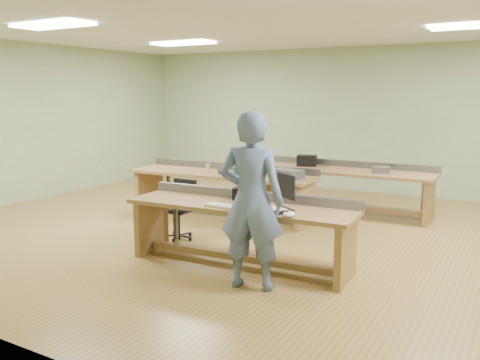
{
  "coord_description": "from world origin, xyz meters",
  "views": [
    {
      "loc": [
        3.35,
        -6.44,
        2.05
      ],
      "look_at": [
        -0.05,
        -0.6,
        0.89
      ],
      "focal_mm": 38.0,
      "sensor_mm": 36.0,
      "label": 1
    }
  ],
  "objects_px": {
    "parts_bin_grey": "(287,174)",
    "mug": "(221,171)",
    "person": "(251,201)",
    "laptop_base": "(275,210)",
    "workbench_front": "(241,220)",
    "workbench_back": "(340,180)",
    "workbench_mid": "(222,183)",
    "camera_bag": "(242,194)",
    "parts_bin_teal": "(246,171)",
    "drinks_can": "(208,168)",
    "task_chair": "(180,217)"
  },
  "relations": [
    {
      "from": "laptop_base",
      "to": "parts_bin_grey",
      "type": "relative_size",
      "value": 0.71
    },
    {
      "from": "person",
      "to": "mug",
      "type": "height_order",
      "value": "person"
    },
    {
      "from": "camera_bag",
      "to": "parts_bin_teal",
      "type": "height_order",
      "value": "camera_bag"
    },
    {
      "from": "workbench_mid",
      "to": "camera_bag",
      "type": "distance_m",
      "value": 2.26
    },
    {
      "from": "person",
      "to": "drinks_can",
      "type": "bearing_deg",
      "value": -60.3
    },
    {
      "from": "camera_bag",
      "to": "laptop_base",
      "type": "bearing_deg",
      "value": -42.36
    },
    {
      "from": "workbench_front",
      "to": "camera_bag",
      "type": "distance_m",
      "value": 0.35
    },
    {
      "from": "camera_bag",
      "to": "mug",
      "type": "height_order",
      "value": "camera_bag"
    },
    {
      "from": "workbench_mid",
      "to": "parts_bin_teal",
      "type": "height_order",
      "value": "parts_bin_teal"
    },
    {
      "from": "workbench_front",
      "to": "mug",
      "type": "distance_m",
      "value": 2.32
    },
    {
      "from": "camera_bag",
      "to": "mug",
      "type": "relative_size",
      "value": 1.86
    },
    {
      "from": "workbench_mid",
      "to": "parts_bin_grey",
      "type": "xyz_separation_m",
      "value": [
        1.17,
        0.02,
        0.25
      ]
    },
    {
      "from": "parts_bin_grey",
      "to": "mug",
      "type": "xyz_separation_m",
      "value": [
        -1.1,
        -0.17,
        -0.02
      ]
    },
    {
      "from": "person",
      "to": "laptop_base",
      "type": "xyz_separation_m",
      "value": [
        0.06,
        0.44,
        -0.18
      ]
    },
    {
      "from": "laptop_base",
      "to": "parts_bin_teal",
      "type": "bearing_deg",
      "value": 159.2
    },
    {
      "from": "workbench_front",
      "to": "parts_bin_teal",
      "type": "xyz_separation_m",
      "value": [
        -1.03,
        1.95,
        0.26
      ]
    },
    {
      "from": "camera_bag",
      "to": "task_chair",
      "type": "bearing_deg",
      "value": 150.93
    },
    {
      "from": "workbench_back",
      "to": "mug",
      "type": "relative_size",
      "value": 26.7
    },
    {
      "from": "parts_bin_teal",
      "to": "drinks_can",
      "type": "height_order",
      "value": "drinks_can"
    },
    {
      "from": "workbench_front",
      "to": "workbench_back",
      "type": "distance_m",
      "value": 3.29
    },
    {
      "from": "person",
      "to": "laptop_base",
      "type": "bearing_deg",
      "value": -110.02
    },
    {
      "from": "task_chair",
      "to": "parts_bin_grey",
      "type": "distance_m",
      "value": 1.82
    },
    {
      "from": "workbench_back",
      "to": "person",
      "type": "bearing_deg",
      "value": -85.92
    },
    {
      "from": "mug",
      "to": "task_chair",
      "type": "bearing_deg",
      "value": -85.32
    },
    {
      "from": "task_chair",
      "to": "drinks_can",
      "type": "relative_size",
      "value": 6.32
    },
    {
      "from": "workbench_back",
      "to": "drinks_can",
      "type": "bearing_deg",
      "value": -143.86
    },
    {
      "from": "workbench_front",
      "to": "workbench_mid",
      "type": "bearing_deg",
      "value": 124.06
    },
    {
      "from": "workbench_front",
      "to": "workbench_mid",
      "type": "relative_size",
      "value": 0.88
    },
    {
      "from": "workbench_mid",
      "to": "drinks_can",
      "type": "height_order",
      "value": "drinks_can"
    },
    {
      "from": "workbench_back",
      "to": "parts_bin_teal",
      "type": "bearing_deg",
      "value": -131.23
    },
    {
      "from": "mug",
      "to": "workbench_back",
      "type": "bearing_deg",
      "value": 44.11
    },
    {
      "from": "person",
      "to": "mug",
      "type": "relative_size",
      "value": 15.77
    },
    {
      "from": "workbench_mid",
      "to": "laptop_base",
      "type": "bearing_deg",
      "value": -49.61
    },
    {
      "from": "workbench_back",
      "to": "camera_bag",
      "type": "height_order",
      "value": "camera_bag"
    },
    {
      "from": "workbench_back",
      "to": "person",
      "type": "height_order",
      "value": "person"
    },
    {
      "from": "workbench_front",
      "to": "parts_bin_grey",
      "type": "relative_size",
      "value": 5.76
    },
    {
      "from": "workbench_front",
      "to": "workbench_back",
      "type": "bearing_deg",
      "value": 85.09
    },
    {
      "from": "workbench_back",
      "to": "laptop_base",
      "type": "bearing_deg",
      "value": -84.2
    },
    {
      "from": "laptop_base",
      "to": "drinks_can",
      "type": "xyz_separation_m",
      "value": [
        -2.26,
        2.03,
        0.05
      ]
    },
    {
      "from": "workbench_back",
      "to": "drinks_can",
      "type": "distance_m",
      "value": 2.32
    },
    {
      "from": "camera_bag",
      "to": "drinks_can",
      "type": "distance_m",
      "value": 2.35
    },
    {
      "from": "person",
      "to": "workbench_mid",
      "type": "bearing_deg",
      "value": -64.32
    },
    {
      "from": "person",
      "to": "parts_bin_teal",
      "type": "distance_m",
      "value": 2.94
    },
    {
      "from": "task_chair",
      "to": "parts_bin_grey",
      "type": "height_order",
      "value": "parts_bin_grey"
    },
    {
      "from": "workbench_mid",
      "to": "workbench_back",
      "type": "relative_size",
      "value": 1.0
    },
    {
      "from": "laptop_base",
      "to": "task_chair",
      "type": "bearing_deg",
      "value": -167.88
    },
    {
      "from": "camera_bag",
      "to": "workbench_front",
      "type": "bearing_deg",
      "value": -77.98
    },
    {
      "from": "workbench_mid",
      "to": "task_chair",
      "type": "height_order",
      "value": "workbench_mid"
    },
    {
      "from": "camera_bag",
      "to": "drinks_can",
      "type": "bearing_deg",
      "value": 120.86
    },
    {
      "from": "laptop_base",
      "to": "task_chair",
      "type": "height_order",
      "value": "task_chair"
    }
  ]
}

